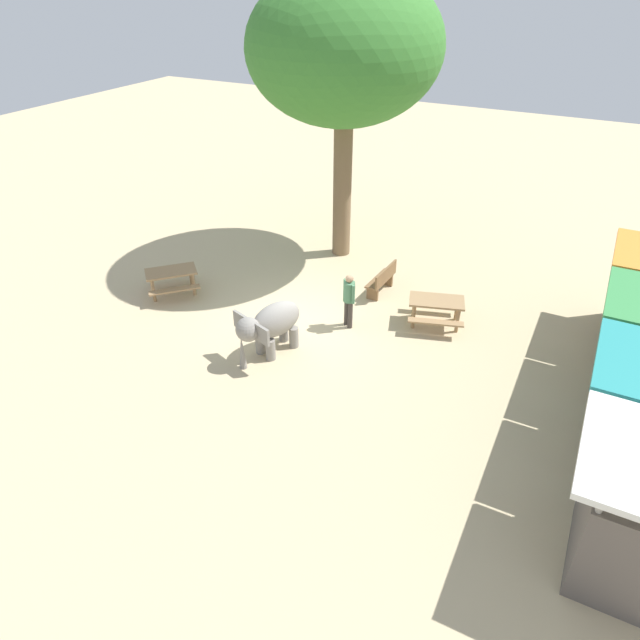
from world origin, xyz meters
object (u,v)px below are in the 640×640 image
object	(u,v)px
shade_tree_main	(345,49)
person_handler	(349,297)
elephant	(270,324)
picnic_table_near	(171,276)
picnic_table_far	(436,306)
wooden_bench	(382,279)

from	to	relation	value
shade_tree_main	person_handler	bearing A→B (deg)	28.04
elephant	shade_tree_main	xyz separation A→B (m)	(-6.27, -0.98, 5.65)
picnic_table_near	picnic_table_far	size ratio (longest dim) A/B	1.12
person_handler	wooden_bench	bearing A→B (deg)	-151.35
picnic_table_far	picnic_table_near	bearing A→B (deg)	177.25
picnic_table_near	person_handler	bearing A→B (deg)	141.90
elephant	picnic_table_far	xyz separation A→B (m)	(-3.32, 3.37, -0.30)
picnic_table_near	elephant	bearing A→B (deg)	117.26
elephant	picnic_table_far	world-z (taller)	elephant
person_handler	shade_tree_main	bearing A→B (deg)	-119.94
elephant	person_handler	xyz separation A→B (m)	(-2.08, 1.24, 0.07)
wooden_bench	picnic_table_far	bearing A→B (deg)	-112.38
wooden_bench	picnic_table_near	bearing A→B (deg)	120.76
shade_tree_main	picnic_table_near	world-z (taller)	shade_tree_main
person_handler	wooden_bench	xyz separation A→B (m)	(-2.19, 0.13, -0.48)
elephant	picnic_table_near	xyz separation A→B (m)	(-1.29, -4.34, -0.30)
shade_tree_main	picnic_table_near	distance (m)	8.45
elephant	wooden_bench	distance (m)	4.51
shade_tree_main	elephant	bearing A→B (deg)	8.92
person_handler	wooden_bench	size ratio (longest dim) A/B	1.14
shade_tree_main	picnic_table_near	xyz separation A→B (m)	(4.98, -3.35, -5.94)
picnic_table_far	shade_tree_main	bearing A→B (deg)	128.36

